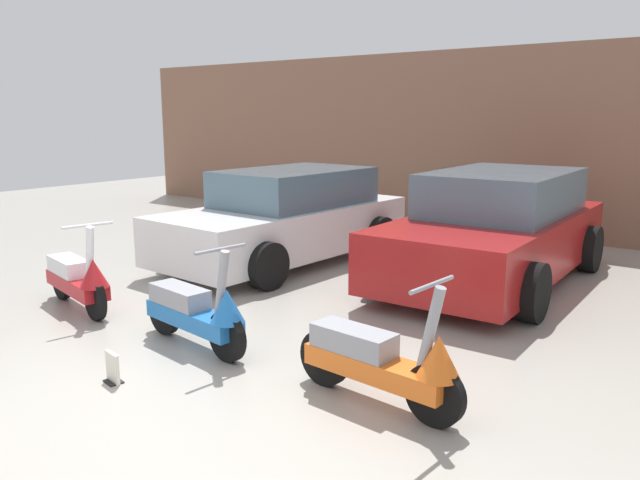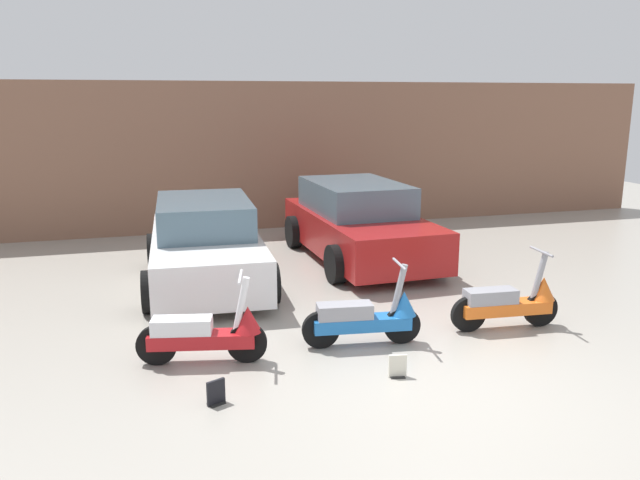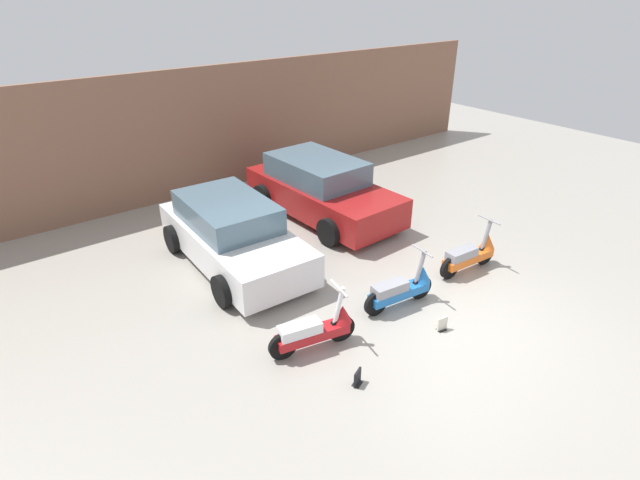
{
  "view_description": "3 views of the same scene",
  "coord_description": "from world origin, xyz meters",
  "px_view_note": "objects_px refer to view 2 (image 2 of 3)",
  "views": [
    {
      "loc": [
        3.93,
        -2.61,
        2.2
      ],
      "look_at": [
        -0.09,
        2.7,
        0.84
      ],
      "focal_mm": 35.0,
      "sensor_mm": 36.0,
      "label": 1
    },
    {
      "loc": [
        -2.93,
        -5.7,
        3.03
      ],
      "look_at": [
        -0.51,
        2.9,
        0.97
      ],
      "focal_mm": 35.0,
      "sensor_mm": 36.0,
      "label": 2
    },
    {
      "loc": [
        -6.22,
        -3.94,
        5.33
      ],
      "look_at": [
        -0.97,
        2.86,
        0.84
      ],
      "focal_mm": 28.0,
      "sensor_mm": 36.0,
      "label": 3
    }
  ],
  "objects_px": {
    "scooter_front_left": "(207,333)",
    "car_rear_center": "(358,223)",
    "scooter_front_center": "(510,301)",
    "placard_near_right_scooter": "(398,367)",
    "scooter_front_right": "(367,317)",
    "car_rear_left": "(206,244)",
    "placard_near_left_scooter": "(216,394)"
  },
  "relations": [
    {
      "from": "scooter_front_center",
      "to": "car_rear_center",
      "type": "bearing_deg",
      "value": 104.6
    },
    {
      "from": "scooter_front_center",
      "to": "scooter_front_right",
      "type": "bearing_deg",
      "value": -174.86
    },
    {
      "from": "scooter_front_left",
      "to": "scooter_front_center",
      "type": "bearing_deg",
      "value": 12.4
    },
    {
      "from": "scooter_front_right",
      "to": "car_rear_left",
      "type": "relative_size",
      "value": 0.36
    },
    {
      "from": "scooter_front_left",
      "to": "placard_near_right_scooter",
      "type": "xyz_separation_m",
      "value": [
        1.98,
        -0.95,
        -0.26
      ]
    },
    {
      "from": "scooter_front_right",
      "to": "car_rear_center",
      "type": "xyz_separation_m",
      "value": [
        1.3,
        4.07,
        0.33
      ]
    },
    {
      "from": "scooter_front_center",
      "to": "placard_near_left_scooter",
      "type": "bearing_deg",
      "value": -160.8
    },
    {
      "from": "scooter_front_center",
      "to": "placard_near_left_scooter",
      "type": "distance_m",
      "value": 4.17
    },
    {
      "from": "car_rear_center",
      "to": "placard_near_left_scooter",
      "type": "relative_size",
      "value": 16.68
    },
    {
      "from": "scooter_front_right",
      "to": "placard_near_right_scooter",
      "type": "xyz_separation_m",
      "value": [
        0.01,
        -0.95,
        -0.26
      ]
    },
    {
      "from": "scooter_front_center",
      "to": "placard_near_right_scooter",
      "type": "xyz_separation_m",
      "value": [
        -2.02,
        -0.98,
        -0.26
      ]
    },
    {
      "from": "car_rear_center",
      "to": "placard_near_right_scooter",
      "type": "xyz_separation_m",
      "value": [
        -1.28,
        -5.02,
        -0.58
      ]
    },
    {
      "from": "scooter_front_center",
      "to": "car_rear_center",
      "type": "distance_m",
      "value": 4.12
    },
    {
      "from": "scooter_front_left",
      "to": "car_rear_left",
      "type": "bearing_deg",
      "value": 96.41
    },
    {
      "from": "scooter_front_right",
      "to": "car_rear_center",
      "type": "relative_size",
      "value": 0.34
    },
    {
      "from": "car_rear_left",
      "to": "placard_near_left_scooter",
      "type": "height_order",
      "value": "car_rear_left"
    },
    {
      "from": "scooter_front_left",
      "to": "scooter_front_right",
      "type": "distance_m",
      "value": 1.96
    },
    {
      "from": "scooter_front_right",
      "to": "placard_near_left_scooter",
      "type": "distance_m",
      "value": 2.26
    },
    {
      "from": "scooter_front_left",
      "to": "placard_near_left_scooter",
      "type": "xyz_separation_m",
      "value": [
        -0.03,
        -1.03,
        -0.26
      ]
    },
    {
      "from": "placard_near_right_scooter",
      "to": "car_rear_center",
      "type": "bearing_deg",
      "value": 75.68
    },
    {
      "from": "scooter_front_left",
      "to": "car_rear_center",
      "type": "bearing_deg",
      "value": 63.22
    },
    {
      "from": "scooter_front_left",
      "to": "placard_near_left_scooter",
      "type": "distance_m",
      "value": 1.07
    },
    {
      "from": "scooter_front_left",
      "to": "scooter_front_right",
      "type": "xyz_separation_m",
      "value": [
        1.96,
        0.01,
        -0.0
      ]
    },
    {
      "from": "scooter_front_left",
      "to": "scooter_front_right",
      "type": "bearing_deg",
      "value": 12.06
    },
    {
      "from": "scooter_front_left",
      "to": "placard_near_right_scooter",
      "type": "bearing_deg",
      "value": -13.74
    },
    {
      "from": "car_rear_left",
      "to": "placard_near_right_scooter",
      "type": "bearing_deg",
      "value": 24.01
    },
    {
      "from": "placard_near_left_scooter",
      "to": "placard_near_right_scooter",
      "type": "height_order",
      "value": "same"
    },
    {
      "from": "car_rear_left",
      "to": "car_rear_center",
      "type": "bearing_deg",
      "value": 107.66
    },
    {
      "from": "scooter_front_center",
      "to": "car_rear_left",
      "type": "bearing_deg",
      "value": 142.9
    },
    {
      "from": "scooter_front_right",
      "to": "placard_near_right_scooter",
      "type": "relative_size",
      "value": 5.75
    },
    {
      "from": "scooter_front_right",
      "to": "placard_near_right_scooter",
      "type": "bearing_deg",
      "value": -82.15
    },
    {
      "from": "car_rear_left",
      "to": "placard_near_left_scooter",
      "type": "bearing_deg",
      "value": -2.01
    }
  ]
}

